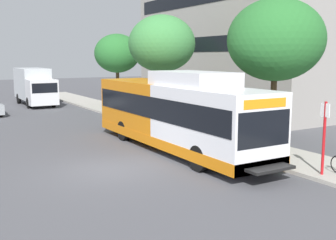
% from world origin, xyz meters
% --- Properties ---
extents(ground_plane, '(120.00, 120.00, 0.00)m').
position_xyz_m(ground_plane, '(0.00, 8.00, 0.00)').
color(ground_plane, '#4C4C51').
extents(sidewalk_curb, '(3.00, 56.00, 0.14)m').
position_xyz_m(sidewalk_curb, '(7.00, 6.00, 0.07)').
color(sidewalk_curb, '#A8A399').
rests_on(sidewalk_curb, ground).
extents(transit_bus, '(2.58, 12.25, 3.65)m').
position_xyz_m(transit_bus, '(3.91, 1.60, 1.70)').
color(transit_bus, white).
rests_on(transit_bus, ground).
extents(bus_stop_sign_pole, '(0.10, 0.36, 2.60)m').
position_xyz_m(bus_stop_sign_pole, '(6.02, -4.87, 1.65)').
color(bus_stop_sign_pole, red).
rests_on(bus_stop_sign_pole, sidewalk_curb).
extents(street_tree_near_stop, '(4.42, 4.42, 6.77)m').
position_xyz_m(street_tree_near_stop, '(8.08, -0.32, 5.02)').
color(street_tree_near_stop, '#4C3823').
rests_on(street_tree_near_stop, sidewalk_curb).
extents(street_tree_mid_block, '(4.35, 4.35, 6.84)m').
position_xyz_m(street_tree_mid_block, '(7.64, 9.37, 5.11)').
color(street_tree_mid_block, '#4C3823').
rests_on(street_tree_mid_block, sidewalk_curb).
extents(street_tree_far_block, '(3.72, 3.72, 5.99)m').
position_xyz_m(street_tree_far_block, '(7.89, 17.19, 4.54)').
color(street_tree_far_block, '#4C3823').
rests_on(street_tree_far_block, sidewalk_curb).
extents(box_truck_background, '(2.32, 7.01, 3.25)m').
position_xyz_m(box_truck_background, '(2.54, 23.33, 1.74)').
color(box_truck_background, silver).
rests_on(box_truck_background, ground).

